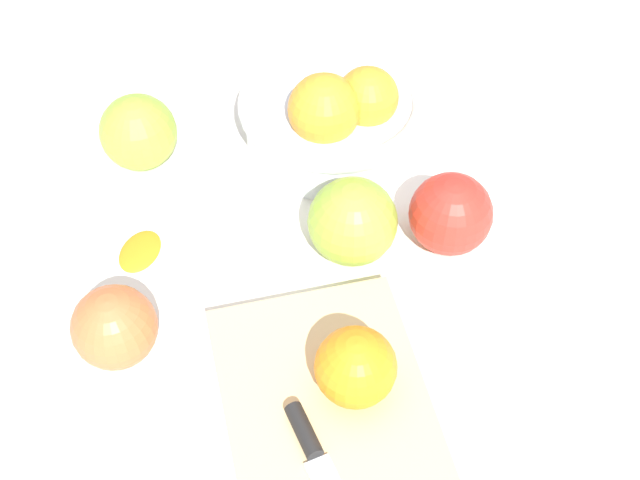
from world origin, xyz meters
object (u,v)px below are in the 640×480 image
orange_on_board (356,367)px  apple_back_left (353,222)px  cutting_board (330,419)px  knife (322,470)px  apple_front_right (114,327)px  apple_front_left (138,132)px  apple_back_left_2 (451,214)px  bowl (336,113)px

orange_on_board → apple_back_left: same height
cutting_board → knife: size_ratio=1.61×
apple_front_right → orange_on_board: bearing=77.0°
orange_on_board → knife: bearing=-19.8°
apple_front_left → knife: bearing=27.9°
apple_back_left_2 → cutting_board: bearing=-29.7°
bowl → apple_back_left: bowl is taller
knife → cutting_board: bearing=172.5°
knife → apple_front_left: apple_front_left is taller
knife → apple_back_left_2: 0.27m
apple_front_left → apple_back_left: (0.12, 0.21, 0.00)m
cutting_board → knife: bearing=-7.5°
apple_front_right → apple_back_left: bearing=119.6°
orange_on_board → apple_front_right: orange_on_board is taller
bowl → apple_front_right: bearing=-35.2°
orange_on_board → apple_front_left: orange_on_board is taller
knife → apple_front_right: size_ratio=2.10×
knife → apple_front_left: (-0.35, -0.18, 0.02)m
cutting_board → knife: (0.05, -0.01, 0.01)m
apple_back_left_2 → apple_front_right: (0.12, -0.29, -0.00)m
cutting_board → apple_front_left: bearing=-147.5°
apple_back_left_2 → apple_front_right: 0.31m
orange_on_board → apple_back_left_2: (-0.17, 0.09, -0.01)m
cutting_board → apple_back_left: size_ratio=2.94×
apple_front_left → apple_back_left_2: size_ratio=1.00×
cutting_board → apple_front_left: apple_front_left is taller
knife → apple_front_right: (-0.12, -0.17, 0.01)m
orange_on_board → apple_back_left_2: 0.19m
apple_back_left_2 → knife: bearing=-25.7°
apple_front_left → apple_back_left_2: same height
apple_front_right → knife: bearing=55.5°
apple_front_left → orange_on_board: bearing=37.2°
apple_back_left → orange_on_board: bearing=-0.2°
bowl → orange_on_board: (0.30, 0.01, 0.01)m
apple_back_left → apple_front_right: 0.23m
knife → apple_back_left_2: size_ratio=1.94×
orange_on_board → apple_back_left: bearing=179.8°
bowl → apple_front_right: 0.32m
cutting_board → orange_on_board: bearing=139.3°
knife → bowl: bearing=178.1°
cutting_board → apple_back_left_2: (-0.19, 0.11, 0.03)m
apple_back_left → apple_front_right: apple_back_left is taller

